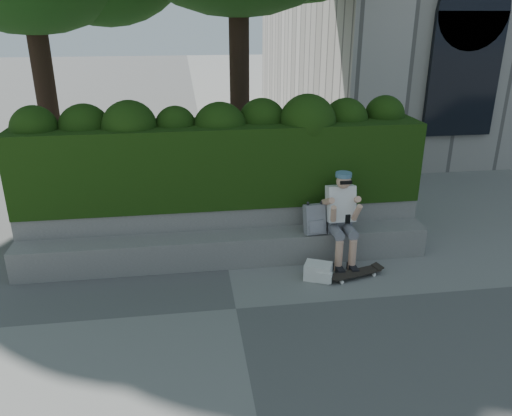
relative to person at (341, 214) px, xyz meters
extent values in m
plane|color=slate|center=(-1.65, -1.07, -0.75)|extent=(80.00, 80.00, 0.00)
cube|color=gray|center=(-1.65, 0.18, -0.53)|extent=(6.00, 0.45, 0.45)
cube|color=gray|center=(-1.65, 0.66, -0.38)|extent=(6.00, 0.50, 0.75)
cube|color=black|center=(-1.65, 0.88, 0.60)|extent=(6.00, 1.00, 1.20)
cylinder|color=black|center=(-1.02, 3.90, 1.15)|extent=(0.40, 0.40, 3.81)
cylinder|color=black|center=(-4.83, 4.01, 0.89)|extent=(0.39, 0.39, 3.27)
cube|color=slate|center=(0.00, 0.13, -0.19)|extent=(0.36, 0.26, 0.22)
cube|color=silver|center=(0.00, 0.06, 0.15)|extent=(0.40, 0.32, 0.55)
sphere|color=tan|center=(0.00, -0.01, 0.51)|extent=(0.21, 0.21, 0.21)
cylinder|color=slate|center=(0.00, 0.01, 0.60)|extent=(0.23, 0.23, 0.06)
cube|color=black|center=(0.00, -0.29, 0.05)|extent=(0.07, 0.02, 0.13)
cylinder|color=tan|center=(-0.10, -0.31, -0.51)|extent=(0.11, 0.11, 0.47)
cylinder|color=tan|center=(0.10, -0.31, -0.51)|extent=(0.11, 0.11, 0.47)
cube|color=black|center=(-0.10, -0.37, -0.70)|extent=(0.10, 0.26, 0.10)
cube|color=black|center=(0.10, -0.37, -0.70)|extent=(0.10, 0.26, 0.10)
cube|color=black|center=(0.08, -0.52, -0.68)|extent=(0.78, 0.38, 0.02)
cylinder|color=silver|center=(-0.15, -0.66, -0.73)|extent=(0.06, 0.04, 0.05)
cylinder|color=silver|center=(-0.19, -0.51, -0.73)|extent=(0.06, 0.04, 0.05)
cylinder|color=silver|center=(0.36, -0.53, -0.73)|extent=(0.06, 0.04, 0.05)
cylinder|color=silver|center=(0.32, -0.37, -0.73)|extent=(0.06, 0.04, 0.05)
cube|color=#A8A7AC|center=(-0.37, 0.08, -0.09)|extent=(0.31, 0.19, 0.43)
cube|color=white|center=(-0.44, -0.48, -0.64)|extent=(0.44, 0.38, 0.23)
camera|label=1|loc=(-2.17, -6.42, 2.72)|focal=35.00mm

